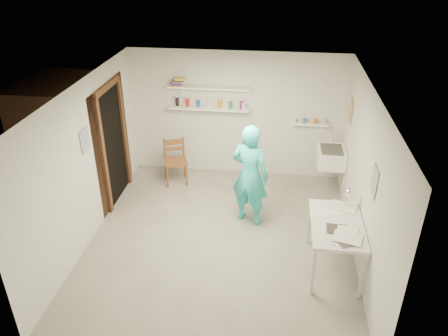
# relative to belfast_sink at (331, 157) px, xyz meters

# --- Properties ---
(floor) EXTENTS (4.00, 4.50, 0.02)m
(floor) POSITION_rel_belfast_sink_xyz_m (-1.75, -1.70, -0.71)
(floor) COLOR slate
(floor) RESTS_ON ground
(ceiling) EXTENTS (4.00, 4.50, 0.02)m
(ceiling) POSITION_rel_belfast_sink_xyz_m (-1.75, -1.70, 1.71)
(ceiling) COLOR silver
(ceiling) RESTS_ON wall_back
(wall_back) EXTENTS (4.00, 0.02, 2.40)m
(wall_back) POSITION_rel_belfast_sink_xyz_m (-1.75, 0.56, 0.50)
(wall_back) COLOR silver
(wall_back) RESTS_ON ground
(wall_front) EXTENTS (4.00, 0.02, 2.40)m
(wall_front) POSITION_rel_belfast_sink_xyz_m (-1.75, -3.96, 0.50)
(wall_front) COLOR silver
(wall_front) RESTS_ON ground
(wall_left) EXTENTS (0.02, 4.50, 2.40)m
(wall_left) POSITION_rel_belfast_sink_xyz_m (-3.76, -1.70, 0.50)
(wall_left) COLOR silver
(wall_left) RESTS_ON ground
(wall_right) EXTENTS (0.02, 4.50, 2.40)m
(wall_right) POSITION_rel_belfast_sink_xyz_m (0.26, -1.70, 0.50)
(wall_right) COLOR silver
(wall_right) RESTS_ON ground
(doorway_recess) EXTENTS (0.02, 0.90, 2.00)m
(doorway_recess) POSITION_rel_belfast_sink_xyz_m (-3.74, -0.65, 0.30)
(doorway_recess) COLOR black
(doorway_recess) RESTS_ON wall_left
(corridor_box) EXTENTS (1.40, 1.50, 2.10)m
(corridor_box) POSITION_rel_belfast_sink_xyz_m (-4.45, -0.65, 0.35)
(corridor_box) COLOR brown
(corridor_box) RESTS_ON ground
(door_lintel) EXTENTS (0.06, 1.05, 0.10)m
(door_lintel) POSITION_rel_belfast_sink_xyz_m (-3.72, -0.65, 1.35)
(door_lintel) COLOR brown
(door_lintel) RESTS_ON wall_left
(door_jamb_near) EXTENTS (0.06, 0.10, 2.00)m
(door_jamb_near) POSITION_rel_belfast_sink_xyz_m (-3.72, -1.15, 0.30)
(door_jamb_near) COLOR brown
(door_jamb_near) RESTS_ON ground
(door_jamb_far) EXTENTS (0.06, 0.10, 2.00)m
(door_jamb_far) POSITION_rel_belfast_sink_xyz_m (-3.72, -0.15, 0.30)
(door_jamb_far) COLOR brown
(door_jamb_far) RESTS_ON ground
(shelf_lower) EXTENTS (1.50, 0.22, 0.03)m
(shelf_lower) POSITION_rel_belfast_sink_xyz_m (-2.25, 0.43, 0.65)
(shelf_lower) COLOR white
(shelf_lower) RESTS_ON wall_back
(shelf_upper) EXTENTS (1.50, 0.22, 0.03)m
(shelf_upper) POSITION_rel_belfast_sink_xyz_m (-2.25, 0.43, 1.05)
(shelf_upper) COLOR white
(shelf_upper) RESTS_ON wall_back
(ledge_shelf) EXTENTS (0.70, 0.14, 0.03)m
(ledge_shelf) POSITION_rel_belfast_sink_xyz_m (-0.40, 0.47, 0.42)
(ledge_shelf) COLOR white
(ledge_shelf) RESTS_ON wall_back
(poster_left) EXTENTS (0.01, 0.28, 0.36)m
(poster_left) POSITION_rel_belfast_sink_xyz_m (-3.74, -1.65, 0.85)
(poster_left) COLOR #334C7F
(poster_left) RESTS_ON wall_left
(poster_right_a) EXTENTS (0.01, 0.34, 0.42)m
(poster_right_a) POSITION_rel_belfast_sink_xyz_m (0.24, 0.10, 0.85)
(poster_right_a) COLOR #995933
(poster_right_a) RESTS_ON wall_right
(poster_right_b) EXTENTS (0.01, 0.30, 0.38)m
(poster_right_b) POSITION_rel_belfast_sink_xyz_m (0.24, -2.25, 0.80)
(poster_right_b) COLOR #3F724C
(poster_right_b) RESTS_ON wall_right
(belfast_sink) EXTENTS (0.48, 0.60, 0.30)m
(belfast_sink) POSITION_rel_belfast_sink_xyz_m (0.00, 0.00, 0.00)
(belfast_sink) COLOR white
(belfast_sink) RESTS_ON wall_right
(man) EXTENTS (0.72, 0.60, 1.70)m
(man) POSITION_rel_belfast_sink_xyz_m (-1.36, -1.11, 0.15)
(man) COLOR #28CAC6
(man) RESTS_ON ground
(wall_clock) EXTENTS (0.30, 0.14, 0.31)m
(wall_clock) POSITION_rel_belfast_sink_xyz_m (-1.44, -0.91, 0.43)
(wall_clock) COLOR beige
(wall_clock) RESTS_ON man
(wooden_chair) EXTENTS (0.52, 0.51, 0.89)m
(wooden_chair) POSITION_rel_belfast_sink_xyz_m (-2.83, -0.03, -0.25)
(wooden_chair) COLOR brown
(wooden_chair) RESTS_ON ground
(work_table) EXTENTS (0.69, 1.16, 0.77)m
(work_table) POSITION_rel_belfast_sink_xyz_m (-0.11, -2.15, -0.31)
(work_table) COLOR silver
(work_table) RESTS_ON ground
(desk_lamp) EXTENTS (0.14, 0.14, 0.14)m
(desk_lamp) POSITION_rel_belfast_sink_xyz_m (0.08, -1.69, 0.29)
(desk_lamp) COLOR white
(desk_lamp) RESTS_ON work_table
(spray_cans) EXTENTS (1.26, 0.06, 0.17)m
(spray_cans) POSITION_rel_belfast_sink_xyz_m (-2.25, 0.43, 0.75)
(spray_cans) COLOR black
(spray_cans) RESTS_ON shelf_lower
(book_stack) EXTENTS (0.26, 0.14, 0.14)m
(book_stack) POSITION_rel_belfast_sink_xyz_m (-2.81, 0.43, 1.14)
(book_stack) COLOR red
(book_stack) RESTS_ON shelf_upper
(ledge_pots) EXTENTS (0.48, 0.07, 0.09)m
(ledge_pots) POSITION_rel_belfast_sink_xyz_m (-0.40, 0.47, 0.48)
(ledge_pots) COLOR silver
(ledge_pots) RESTS_ON ledge_shelf
(papers) EXTENTS (0.30, 0.22, 0.02)m
(papers) POSITION_rel_belfast_sink_xyz_m (-0.11, -2.15, 0.08)
(papers) COLOR silver
(papers) RESTS_ON work_table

